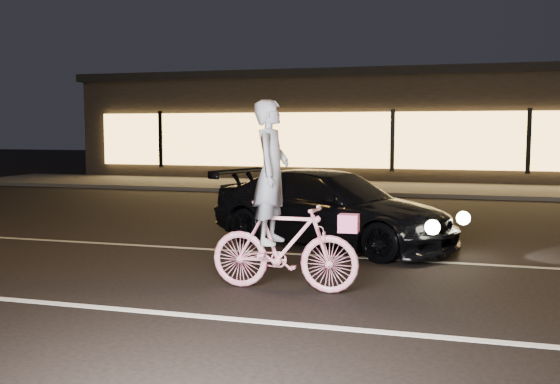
% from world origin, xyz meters
% --- Properties ---
extents(ground, '(90.00, 90.00, 0.00)m').
position_xyz_m(ground, '(0.00, 0.00, 0.00)').
color(ground, black).
rests_on(ground, ground).
extents(lane_stripe_near, '(60.00, 0.12, 0.01)m').
position_xyz_m(lane_stripe_near, '(0.00, -1.50, 0.00)').
color(lane_stripe_near, silver).
rests_on(lane_stripe_near, ground).
extents(lane_stripe_far, '(60.00, 0.10, 0.01)m').
position_xyz_m(lane_stripe_far, '(0.00, 2.00, 0.00)').
color(lane_stripe_far, gray).
rests_on(lane_stripe_far, ground).
extents(sidewalk, '(30.00, 4.00, 0.12)m').
position_xyz_m(sidewalk, '(0.00, 13.00, 0.06)').
color(sidewalk, '#383533').
rests_on(sidewalk, ground).
extents(storefront, '(25.40, 8.42, 4.20)m').
position_xyz_m(storefront, '(0.00, 18.97, 2.15)').
color(storefront, black).
rests_on(storefront, ground).
extents(cyclist, '(1.87, 0.64, 2.35)m').
position_xyz_m(cyclist, '(0.11, -0.22, 0.84)').
color(cyclist, '#FF3B73').
rests_on(cyclist, ground).
extents(sedan, '(4.77, 3.32, 1.28)m').
position_xyz_m(sedan, '(0.13, 2.94, 0.64)').
color(sedan, black).
rests_on(sedan, ground).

